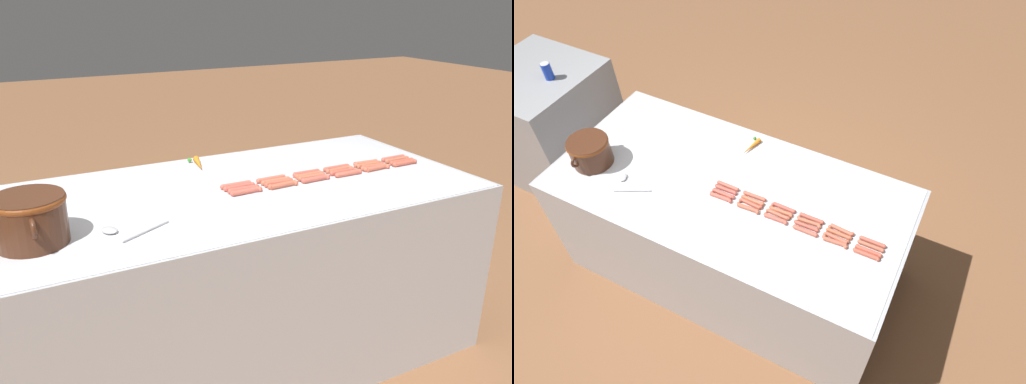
% 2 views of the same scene
% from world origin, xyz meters
% --- Properties ---
extents(ground_plane, '(20.00, 20.00, 0.00)m').
position_xyz_m(ground_plane, '(0.00, 0.00, 0.00)').
color(ground_plane, brown).
extents(griddle_counter, '(1.05, 2.18, 0.87)m').
position_xyz_m(griddle_counter, '(0.00, 0.00, 0.43)').
color(griddle_counter, '#ADAFB5').
rests_on(griddle_counter, ground_plane).
extents(hot_dog_0, '(0.03, 0.15, 0.02)m').
position_xyz_m(hot_dog_0, '(-0.09, -0.89, 0.88)').
color(hot_dog_0, '#B7523E').
rests_on(hot_dog_0, griddle_counter).
extents(hot_dog_1, '(0.03, 0.15, 0.02)m').
position_xyz_m(hot_dog_1, '(-0.09, -0.72, 0.88)').
color(hot_dog_1, '#BC5942').
rests_on(hot_dog_1, griddle_counter).
extents(hot_dog_2, '(0.02, 0.15, 0.02)m').
position_xyz_m(hot_dog_2, '(-0.10, -0.54, 0.88)').
color(hot_dog_2, '#BD5845').
rests_on(hot_dog_2, griddle_counter).
extents(hot_dog_3, '(0.03, 0.15, 0.02)m').
position_xyz_m(hot_dog_3, '(-0.09, -0.36, 0.88)').
color(hot_dog_3, '#B95445').
rests_on(hot_dog_3, griddle_counter).
extents(hot_dog_4, '(0.03, 0.15, 0.02)m').
position_xyz_m(hot_dog_4, '(-0.10, -0.19, 0.88)').
color(hot_dog_4, '#B75940').
rests_on(hot_dog_4, griddle_counter).
extents(hot_dog_5, '(0.03, 0.15, 0.02)m').
position_xyz_m(hot_dog_5, '(-0.10, -0.00, 0.88)').
color(hot_dog_5, '#BD5646').
rests_on(hot_dog_5, griddle_counter).
extents(hot_dog_6, '(0.03, 0.15, 0.02)m').
position_xyz_m(hot_dog_6, '(-0.07, -0.90, 0.88)').
color(hot_dog_6, '#BB503D').
rests_on(hot_dog_6, griddle_counter).
extents(hot_dog_7, '(0.03, 0.15, 0.02)m').
position_xyz_m(hot_dog_7, '(-0.06, -0.71, 0.88)').
color(hot_dog_7, '#B45842').
rests_on(hot_dog_7, griddle_counter).
extents(hot_dog_8, '(0.03, 0.15, 0.02)m').
position_xyz_m(hot_dog_8, '(-0.06, -0.54, 0.88)').
color(hot_dog_8, '#B54F40').
rests_on(hot_dog_8, griddle_counter).
extents(hot_dog_9, '(0.03, 0.15, 0.02)m').
position_xyz_m(hot_dog_9, '(-0.06, -0.36, 0.88)').
color(hot_dog_9, '#B05942').
rests_on(hot_dog_9, griddle_counter).
extents(hot_dog_10, '(0.03, 0.15, 0.02)m').
position_xyz_m(hot_dog_10, '(-0.06, -0.18, 0.88)').
color(hot_dog_10, '#B7513D').
rests_on(hot_dog_10, griddle_counter).
extents(hot_dog_11, '(0.03, 0.15, 0.02)m').
position_xyz_m(hot_dog_11, '(-0.07, -0.00, 0.88)').
color(hot_dog_11, '#B65142').
rests_on(hot_dog_11, griddle_counter).
extents(hot_dog_12, '(0.03, 0.15, 0.02)m').
position_xyz_m(hot_dog_12, '(-0.03, -0.90, 0.88)').
color(hot_dog_12, '#B05C43').
rests_on(hot_dog_12, griddle_counter).
extents(hot_dog_13, '(0.03, 0.15, 0.02)m').
position_xyz_m(hot_dog_13, '(-0.03, -0.72, 0.88)').
color(hot_dog_13, '#B55B3D').
rests_on(hot_dog_13, griddle_counter).
extents(hot_dog_14, '(0.03, 0.15, 0.02)m').
position_xyz_m(hot_dog_14, '(-0.03, -0.54, 0.88)').
color(hot_dog_14, '#B45D42').
rests_on(hot_dog_14, griddle_counter).
extents(hot_dog_15, '(0.03, 0.15, 0.02)m').
position_xyz_m(hot_dog_15, '(-0.03, -0.36, 0.88)').
color(hot_dog_15, '#BC5D40').
rests_on(hot_dog_15, griddle_counter).
extents(hot_dog_16, '(0.03, 0.15, 0.02)m').
position_xyz_m(hot_dog_16, '(-0.03, -0.18, 0.88)').
color(hot_dog_16, '#B55E41').
rests_on(hot_dog_16, griddle_counter).
extents(hot_dog_17, '(0.03, 0.15, 0.02)m').
position_xyz_m(hot_dog_17, '(-0.03, -0.00, 0.88)').
color(hot_dog_17, '#BB4F42').
rests_on(hot_dog_17, griddle_counter).
extents(hot_dog_18, '(0.02, 0.15, 0.02)m').
position_xyz_m(hot_dog_18, '(-0.00, -0.90, 0.88)').
color(hot_dog_18, '#B15443').
rests_on(hot_dog_18, griddle_counter).
extents(hot_dog_19, '(0.03, 0.15, 0.02)m').
position_xyz_m(hot_dog_19, '(-0.00, -0.72, 0.88)').
color(hot_dog_19, '#BB5D45').
rests_on(hot_dog_19, griddle_counter).
extents(hot_dog_20, '(0.02, 0.15, 0.02)m').
position_xyz_m(hot_dog_20, '(-0.00, -0.54, 0.88)').
color(hot_dog_20, '#B15040').
rests_on(hot_dog_20, griddle_counter).
extents(hot_dog_21, '(0.03, 0.15, 0.02)m').
position_xyz_m(hot_dog_21, '(-0.00, -0.37, 0.88)').
color(hot_dog_21, '#BC4F41').
rests_on(hot_dog_21, griddle_counter).
extents(hot_dog_22, '(0.03, 0.15, 0.02)m').
position_xyz_m(hot_dog_22, '(0.00, -0.18, 0.88)').
color(hot_dog_22, '#BD5743').
rests_on(hot_dog_22, griddle_counter).
extents(hot_dog_23, '(0.03, 0.15, 0.02)m').
position_xyz_m(hot_dog_23, '(-0.00, 0.00, 0.88)').
color(hot_dog_23, '#BC5846').
rests_on(hot_dog_23, griddle_counter).
extents(bean_pot, '(0.32, 0.25, 0.17)m').
position_xyz_m(bean_pot, '(-0.19, 0.86, 0.96)').
color(bean_pot, '#472616').
rests_on(bean_pot, griddle_counter).
extents(serving_spoon, '(0.16, 0.26, 0.02)m').
position_xyz_m(serving_spoon, '(-0.25, 0.57, 0.87)').
color(serving_spoon, '#B7B7BC').
rests_on(serving_spoon, griddle_counter).
extents(carrot, '(0.18, 0.07, 0.03)m').
position_xyz_m(carrot, '(0.36, 0.04, 0.88)').
color(carrot, orange).
rests_on(carrot, griddle_counter).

